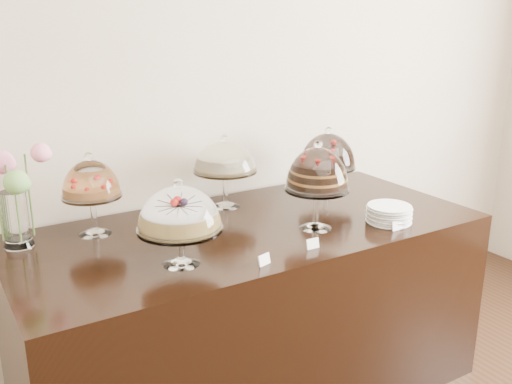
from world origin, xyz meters
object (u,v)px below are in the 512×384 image
cake_stand_choco_layer (317,172)px  cake_stand_dark_choco (328,154)px  cake_stand_fruit_tart (91,183)px  plate_stack (389,214)px  flower_vase (12,193)px  cake_stand_cheesecake (225,160)px  display_counter (251,311)px  cake_stand_sugar_sponge (179,212)px

cake_stand_choco_layer → cake_stand_dark_choco: cake_stand_choco_layer is taller
cake_stand_dark_choco → cake_stand_fruit_tart: bearing=177.1°
cake_stand_choco_layer → cake_stand_dark_choco: 0.55m
plate_stack → cake_stand_dark_choco: bearing=86.6°
cake_stand_dark_choco → flower_vase: flower_vase is taller
cake_stand_fruit_tart → flower_vase: bearing=176.3°
cake_stand_choco_layer → cake_stand_fruit_tart: bearing=152.7°
cake_stand_cheesecake → cake_stand_fruit_tart: bearing=-177.2°
display_counter → plate_stack: bearing=-27.2°
cake_stand_dark_choco → cake_stand_fruit_tart: size_ratio=0.99×
display_counter → cake_stand_dark_choco: (0.62, 0.22, 0.68)m
cake_stand_cheesecake → cake_stand_fruit_tart: size_ratio=1.00×
display_counter → cake_stand_choco_layer: size_ratio=5.24×
display_counter → cake_stand_sugar_sponge: cake_stand_sugar_sponge is taller
flower_vase → cake_stand_choco_layer: bearing=-21.6°
cake_stand_sugar_sponge → cake_stand_fruit_tart: (-0.20, 0.51, 0.02)m
plate_stack → cake_stand_sugar_sponge: bearing=175.9°
cake_stand_choco_layer → plate_stack: size_ratio=1.99×
cake_stand_cheesecake → cake_stand_fruit_tart: (-0.69, -0.03, -0.01)m
cake_stand_sugar_sponge → flower_vase: flower_vase is taller
cake_stand_sugar_sponge → cake_stand_dark_choco: bearing=22.4°
cake_stand_choco_layer → cake_stand_fruit_tart: cake_stand_choco_layer is taller
cake_stand_cheesecake → cake_stand_dark_choco: cake_stand_cheesecake is taller
cake_stand_dark_choco → cake_stand_cheesecake: bearing=170.4°
display_counter → cake_stand_fruit_tart: cake_stand_fruit_tart is taller
cake_stand_sugar_sponge → plate_stack: bearing=-4.1°
cake_stand_choco_layer → cake_stand_dark_choco: bearing=46.7°
cake_stand_choco_layer → flower_vase: size_ratio=0.95×
cake_stand_cheesecake → cake_stand_dark_choco: 0.59m
cake_stand_choco_layer → cake_stand_fruit_tart: 1.01m
cake_stand_choco_layer → plate_stack: cake_stand_choco_layer is taller
cake_stand_choco_layer → cake_stand_cheesecake: (-0.21, 0.50, -0.02)m
cake_stand_choco_layer → plate_stack: (0.35, -0.12, -0.23)m
cake_stand_dark_choco → plate_stack: (-0.03, -0.52, -0.19)m
cake_stand_fruit_tart → flower_vase: size_ratio=0.86×
cake_stand_cheesecake → flower_vase: 1.02m
cake_stand_sugar_sponge → cake_stand_cheesecake: 0.74m
cake_stand_cheesecake → cake_stand_fruit_tart: same height
display_counter → plate_stack: 0.83m
cake_stand_choco_layer → plate_stack: 0.43m
cake_stand_choco_layer → flower_vase: flower_vase is taller
cake_stand_dark_choco → plate_stack: bearing=-93.4°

